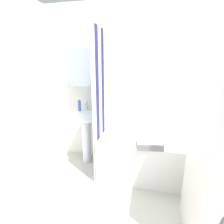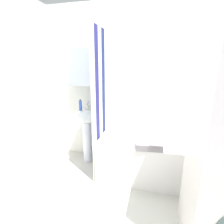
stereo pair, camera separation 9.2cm
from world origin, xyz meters
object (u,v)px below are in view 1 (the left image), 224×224
(toothbrush_cup, at_px, (94,108))
(bathtub, at_px, (158,158))
(shampoo_bottle, at_px, (211,129))
(towel_folded, at_px, (150,144))
(sink, at_px, (86,125))
(soap_dispenser, at_px, (79,106))
(body_wash_bottle, at_px, (203,128))

(toothbrush_cup, relative_size, bathtub, 0.06)
(shampoo_bottle, relative_size, towel_folded, 0.75)
(bathtub, bearing_deg, shampoo_bottle, 19.99)
(towel_folded, bearing_deg, toothbrush_cup, 153.16)
(bathtub, bearing_deg, sink, 171.89)
(bathtub, bearing_deg, towel_folded, -118.26)
(sink, bearing_deg, towel_folded, -22.43)
(toothbrush_cup, bearing_deg, sink, -171.07)
(sink, relative_size, toothbrush_cup, 9.10)
(shampoo_bottle, bearing_deg, bathtub, -160.01)
(soap_dispenser, relative_size, shampoo_bottle, 0.73)
(soap_dispenser, xyz_separation_m, bathtub, (1.19, -0.14, -0.66))
(shampoo_bottle, height_order, towel_folded, shampoo_bottle)
(soap_dispenser, bearing_deg, sink, 16.30)
(shampoo_bottle, bearing_deg, soap_dispenser, -176.29)
(soap_dispenser, height_order, toothbrush_cup, soap_dispenser)
(soap_dispenser, xyz_separation_m, toothbrush_cup, (0.22, 0.04, -0.03))
(bathtub, distance_m, shampoo_bottle, 0.85)
(toothbrush_cup, height_order, towel_folded, toothbrush_cup)
(sink, height_order, toothbrush_cup, toothbrush_cup)
(soap_dispenser, relative_size, body_wash_bottle, 0.83)
(towel_folded, bearing_deg, body_wash_bottle, 35.88)
(bathtub, height_order, towel_folded, towel_folded)
(bathtub, xyz_separation_m, towel_folded, (-0.13, -0.25, 0.32))
(sink, bearing_deg, shampoo_bottle, 3.15)
(toothbrush_cup, relative_size, body_wash_bottle, 0.46)
(toothbrush_cup, height_order, shampoo_bottle, toothbrush_cup)
(soap_dispenser, xyz_separation_m, towel_folded, (1.06, -0.38, -0.35))
(sink, bearing_deg, soap_dispenser, -163.70)
(sink, xyz_separation_m, shampoo_bottle, (1.82, 0.10, 0.04))
(body_wash_bottle, distance_m, towel_folded, 0.93)
(toothbrush_cup, distance_m, bathtub, 1.17)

